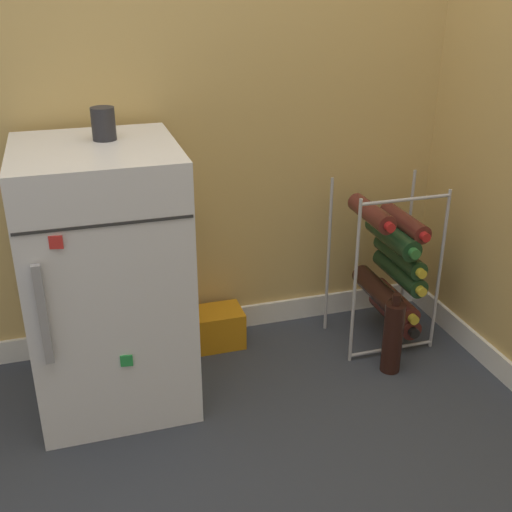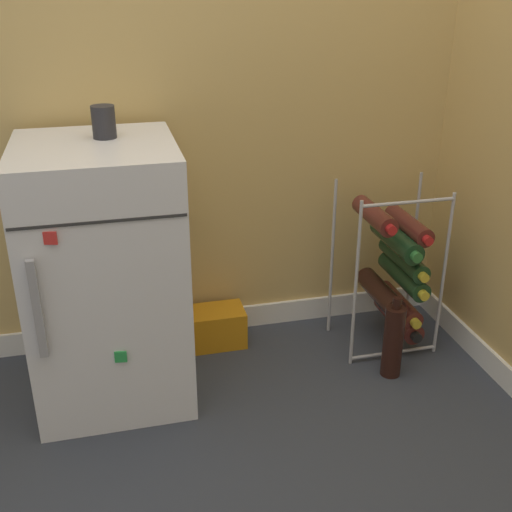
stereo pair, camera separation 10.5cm
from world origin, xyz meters
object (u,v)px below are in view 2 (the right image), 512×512
object	(u,v)px
soda_box	(215,327)
loose_bottle_floor	(393,341)
wine_rack	(395,270)
fridge_top_cup	(104,122)
mini_fridge	(106,275)

from	to	relation	value
soda_box	loose_bottle_floor	distance (m)	0.67
wine_rack	fridge_top_cup	bearing A→B (deg)	179.08
wine_rack	loose_bottle_floor	world-z (taller)	wine_rack
mini_fridge	fridge_top_cup	world-z (taller)	fridge_top_cup
soda_box	fridge_top_cup	xyz separation A→B (m)	(-0.34, -0.12, 0.83)
soda_box	wine_rack	bearing A→B (deg)	-11.67
mini_fridge	soda_box	world-z (taller)	mini_fridge
soda_box	fridge_top_cup	size ratio (longest dim) A/B	2.29
wine_rack	soda_box	size ratio (longest dim) A/B	2.82
fridge_top_cup	loose_bottle_floor	distance (m)	1.21
mini_fridge	soda_box	size ratio (longest dim) A/B	3.82
mini_fridge	loose_bottle_floor	xyz separation A→B (m)	(0.95, -0.16, -0.29)
mini_fridge	soda_box	xyz separation A→B (m)	(0.38, 0.19, -0.35)
wine_rack	soda_box	world-z (taller)	wine_rack
wine_rack	soda_box	bearing A→B (deg)	168.33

